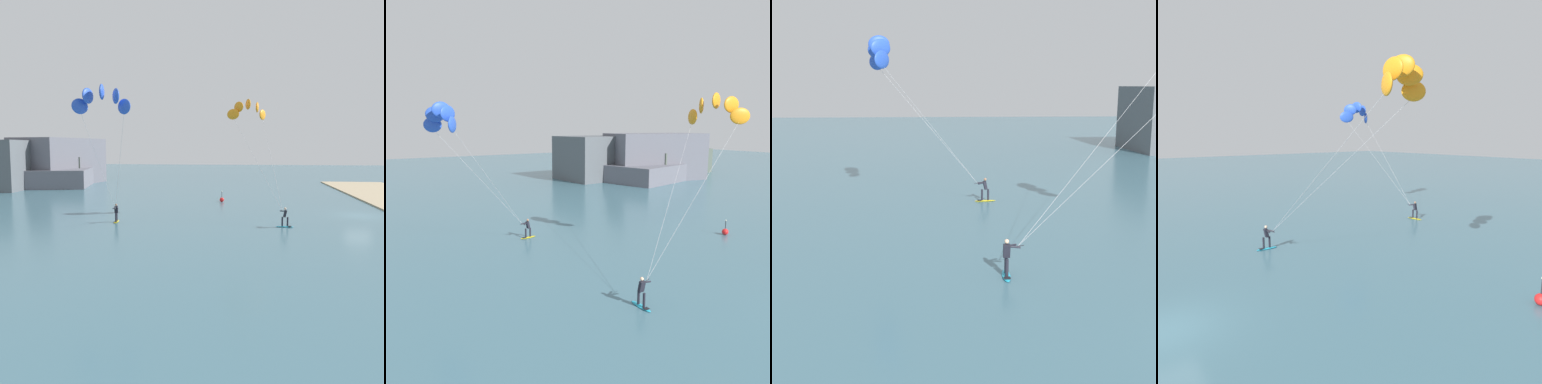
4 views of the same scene
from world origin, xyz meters
The scene contains 5 objects.
ground_plane centered at (0.00, 0.00, 0.00)m, with size 240.00×240.00×0.00m, color #426B7A.
kitesurfer_nearshore centered at (1.88, 10.88, 10.19)m, with size 10.83×6.16×11.79m.
kitesurfer_mid_water centered at (-13.11, 21.53, 9.63)m, with size 8.71×4.22×11.19m.
marker_buoy centered at (8.63, 14.05, 0.30)m, with size 0.56×0.56×1.38m.
distant_headland centered at (30.08, 48.69, 3.29)m, with size 33.45×21.92×8.37m.
Camera 1 is at (-42.36, 11.43, 6.74)m, focal length 38.78 mm.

